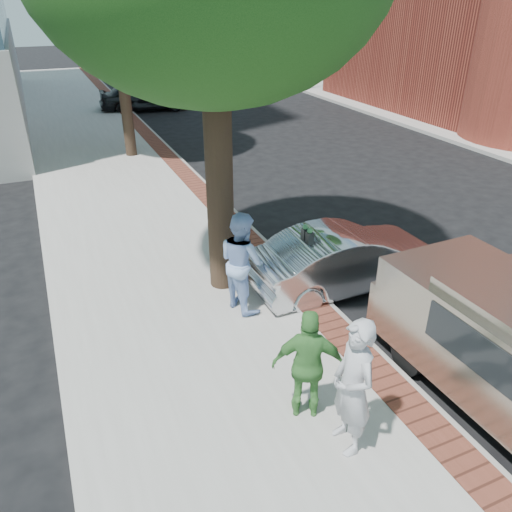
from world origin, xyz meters
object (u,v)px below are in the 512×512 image
person_officer (242,261)px  bg_car (144,95)px  person_gray (353,388)px  parking_meter (307,246)px  sedan_silver (345,258)px  person_green (309,365)px

person_officer → bg_car: 19.50m
bg_car → person_gray: bearing=178.4°
bg_car → person_officer: bearing=177.2°
parking_meter → sedan_silver: (1.00, 0.11, -0.54)m
parking_meter → sedan_silver: 1.14m
person_officer → person_green: person_officer is taller
person_officer → person_green: (-0.21, -2.94, -0.11)m
person_gray → person_green: person_gray is taller
person_officer → sedan_silver: bearing=-102.9°
parking_meter → person_officer: size_ratio=0.76×
sedan_silver → person_gray: bearing=147.3°
sedan_silver → bg_car: bearing=-0.9°
person_gray → person_officer: size_ratio=1.02×
person_gray → sedan_silver: size_ratio=0.49×
parking_meter → person_green: size_ratio=0.85×
person_gray → person_green: (-0.22, 0.72, -0.12)m
person_officer → bg_car: person_officer is taller
parking_meter → person_officer: (-1.32, 0.08, -0.08)m
parking_meter → person_green: 3.25m
parking_meter → person_officer: person_officer is taller
person_gray → bg_car: 23.15m
parking_meter → bg_car: parking_meter is taller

